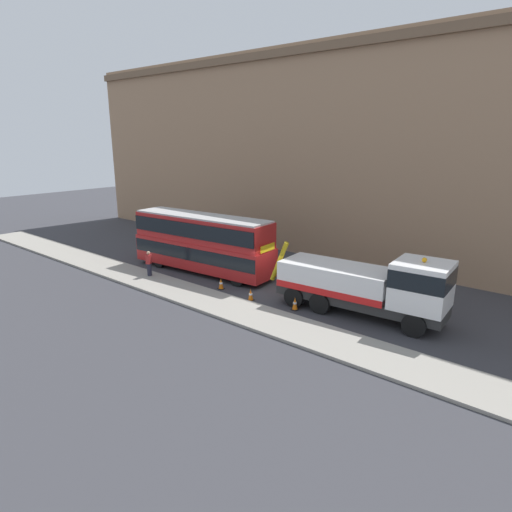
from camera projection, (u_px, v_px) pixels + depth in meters
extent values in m
plane|color=#38383D|center=(279.00, 290.00, 27.34)|extent=(120.00, 120.00, 0.00)
cube|color=gray|center=(233.00, 309.00, 24.21)|extent=(60.00, 2.80, 0.15)
cube|color=#9E7A5B|center=(353.00, 155.00, 31.77)|extent=(60.00, 1.20, 16.00)
cube|color=brown|center=(354.00, 42.00, 29.27)|extent=(60.00, 0.30, 0.60)
cube|color=#2D2D2D|center=(358.00, 299.00, 23.50)|extent=(9.15, 2.92, 0.55)
cube|color=white|center=(422.00, 285.00, 21.34)|extent=(2.80, 2.80, 2.30)
cube|color=black|center=(423.00, 276.00, 21.23)|extent=(2.83, 2.83, 0.90)
cube|color=silver|center=(337.00, 277.00, 23.97)|extent=(6.29, 3.08, 1.40)
cube|color=red|center=(336.00, 286.00, 24.10)|extent=(6.29, 3.13, 0.36)
cylinder|color=#B79914|center=(279.00, 261.00, 25.95)|extent=(1.25, 0.38, 2.52)
sphere|color=orange|center=(424.00, 260.00, 21.01)|extent=(0.24, 0.24, 0.24)
cylinder|color=black|center=(426.00, 311.00, 22.61)|extent=(1.18, 0.43, 1.16)
cylinder|color=black|center=(414.00, 325.00, 20.86)|extent=(1.18, 0.43, 1.16)
cylinder|color=black|center=(337.00, 292.00, 25.39)|extent=(1.18, 0.43, 1.16)
cylinder|color=black|center=(320.00, 303.00, 23.64)|extent=(1.18, 0.43, 1.16)
cylinder|color=black|center=(313.00, 286.00, 26.28)|extent=(1.18, 0.43, 1.16)
cylinder|color=black|center=(294.00, 297.00, 24.53)|extent=(1.18, 0.43, 1.16)
cube|color=#AD1E1E|center=(202.00, 254.00, 30.83)|extent=(11.16, 3.37, 1.90)
cube|color=#AD1E1E|center=(202.00, 229.00, 30.35)|extent=(10.94, 3.25, 1.70)
cube|color=black|center=(202.00, 251.00, 30.76)|extent=(11.06, 3.41, 0.90)
cube|color=black|center=(202.00, 228.00, 30.33)|extent=(10.84, 3.39, 1.00)
cube|color=#B2B2B2|center=(201.00, 216.00, 30.12)|extent=(10.71, 3.13, 0.12)
cube|color=yellow|center=(268.00, 248.00, 27.43)|extent=(0.18, 1.50, 0.44)
cylinder|color=black|center=(256.00, 270.00, 29.71)|extent=(1.06, 0.38, 1.04)
cylinder|color=black|center=(237.00, 278.00, 28.01)|extent=(1.06, 0.38, 1.04)
cylinder|color=black|center=(180.00, 254.00, 33.72)|extent=(1.06, 0.38, 1.04)
cylinder|color=black|center=(159.00, 261.00, 32.01)|extent=(1.06, 0.38, 1.04)
cylinder|color=#232333|center=(149.00, 270.00, 29.65)|extent=(0.39, 0.39, 0.85)
cube|color=maroon|center=(149.00, 259.00, 29.46)|extent=(0.39, 0.47, 0.62)
sphere|color=tan|center=(148.00, 253.00, 29.35)|extent=(0.24, 0.24, 0.24)
cone|color=orange|center=(221.00, 284.00, 27.48)|extent=(0.32, 0.32, 0.72)
cylinder|color=white|center=(221.00, 283.00, 27.47)|extent=(0.21, 0.21, 0.10)
cube|color=black|center=(221.00, 289.00, 27.57)|extent=(0.36, 0.36, 0.04)
cone|color=orange|center=(251.00, 295.00, 25.56)|extent=(0.32, 0.32, 0.72)
cylinder|color=white|center=(251.00, 294.00, 25.55)|extent=(0.21, 0.21, 0.10)
cube|color=black|center=(251.00, 300.00, 25.65)|extent=(0.36, 0.36, 0.04)
cone|color=orange|center=(295.00, 304.00, 24.18)|extent=(0.32, 0.32, 0.72)
cylinder|color=white|center=(295.00, 303.00, 24.17)|extent=(0.21, 0.21, 0.10)
cube|color=black|center=(295.00, 309.00, 24.27)|extent=(0.36, 0.36, 0.04)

